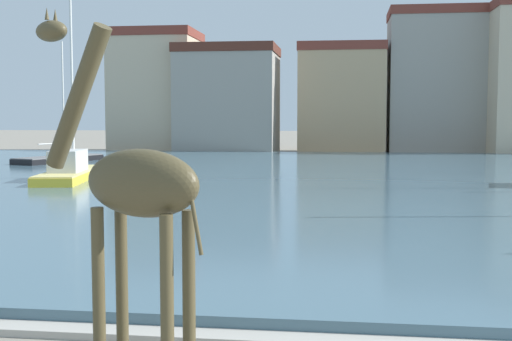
{
  "coord_description": "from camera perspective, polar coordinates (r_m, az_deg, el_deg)",
  "views": [
    {
      "loc": [
        1.19,
        -0.48,
        3.33
      ],
      "look_at": [
        -0.63,
        13.2,
        2.2
      ],
      "focal_mm": 46.55,
      "sensor_mm": 36.0,
      "label": 1
    }
  ],
  "objects": [
    {
      "name": "quay_edge_coping",
      "position": [
        10.06,
        0.39,
        -14.3
      ],
      "size": [
        85.97,
        0.5,
        0.12
      ],
      "primitive_type": "cube",
      "color": "#ADA89E",
      "rests_on": "ground"
    },
    {
      "name": "sailboat_black",
      "position": [
        46.38,
        -15.98,
        0.86
      ],
      "size": [
        4.25,
        7.85,
        8.26
      ],
      "color": "black",
      "rests_on": "ground"
    },
    {
      "name": "townhouse_end_terrace",
      "position": [
        60.58,
        -2.41,
        6.12
      ],
      "size": [
        8.97,
        7.21,
        9.67
      ],
      "color": "gray",
      "rests_on": "ground"
    },
    {
      "name": "sailboat_yellow",
      "position": [
        33.61,
        -15.4,
        -0.18
      ],
      "size": [
        3.21,
        8.84,
        9.06
      ],
      "color": "gold",
      "rests_on": "ground"
    },
    {
      "name": "harbor_water",
      "position": [
        33.3,
        5.49,
        -0.82
      ],
      "size": [
        85.97,
        46.88,
        0.3
      ],
      "primitive_type": "cube",
      "color": "#476675",
      "rests_on": "ground"
    },
    {
      "name": "townhouse_wide_warehouse",
      "position": [
        63.67,
        -8.5,
        6.74
      ],
      "size": [
        7.77,
        7.31,
        11.31
      ],
      "color": "#C6B293",
      "rests_on": "ground"
    },
    {
      "name": "townhouse_tall_gabled",
      "position": [
        63.15,
        15.38,
        7.41
      ],
      "size": [
        9.11,
        6.1,
        12.99
      ],
      "color": "gray",
      "rests_on": "ground"
    },
    {
      "name": "townhouse_corner_house",
      "position": [
        61.95,
        7.36,
        6.18
      ],
      "size": [
        7.92,
        5.8,
        9.95
      ],
      "color": "tan",
      "rests_on": "ground"
    },
    {
      "name": "giraffe_statue",
      "position": [
        8.32,
        -10.53,
        -1.64
      ],
      "size": [
        2.6,
        1.51,
        4.75
      ],
      "color": "#4C4228",
      "rests_on": "ground"
    }
  ]
}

